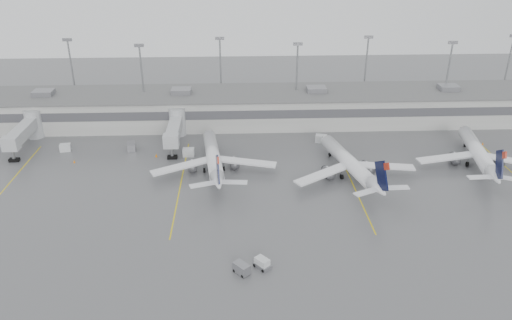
{
  "coord_description": "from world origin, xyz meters",
  "views": [
    {
      "loc": [
        -5.93,
        -66.12,
        48.19
      ],
      "look_at": [
        -2.15,
        24.0,
        5.0
      ],
      "focal_mm": 35.0,
      "sensor_mm": 36.0,
      "label": 1
    }
  ],
  "objects_px": {
    "jet_mid_left": "(213,158)",
    "jet_far_right": "(479,153)",
    "jet_mid_right": "(351,164)",
    "baggage_tug": "(262,264)"
  },
  "relations": [
    {
      "from": "jet_mid_right",
      "to": "jet_mid_left",
      "type": "bearing_deg",
      "value": 158.37
    },
    {
      "from": "jet_mid_right",
      "to": "jet_far_right",
      "type": "height_order",
      "value": "jet_far_right"
    },
    {
      "from": "jet_mid_left",
      "to": "jet_mid_right",
      "type": "bearing_deg",
      "value": -14.62
    },
    {
      "from": "jet_mid_left",
      "to": "jet_far_right",
      "type": "relative_size",
      "value": 0.99
    },
    {
      "from": "jet_mid_right",
      "to": "jet_far_right",
      "type": "distance_m",
      "value": 29.01
    },
    {
      "from": "jet_mid_left",
      "to": "jet_mid_right",
      "type": "relative_size",
      "value": 1.01
    },
    {
      "from": "jet_far_right",
      "to": "baggage_tug",
      "type": "height_order",
      "value": "jet_far_right"
    },
    {
      "from": "jet_mid_left",
      "to": "jet_far_right",
      "type": "bearing_deg",
      "value": -6.7
    },
    {
      "from": "jet_mid_right",
      "to": "baggage_tug",
      "type": "bearing_deg",
      "value": -137.54
    },
    {
      "from": "baggage_tug",
      "to": "jet_mid_right",
      "type": "bearing_deg",
      "value": 14.68
    }
  ]
}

